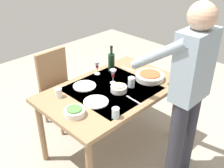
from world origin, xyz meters
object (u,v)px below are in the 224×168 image
object	(u,v)px
dining_table	(112,96)
dinner_plate_near	(96,102)
chair_near	(58,83)
water_cup_near_right	(131,82)
side_bowl_salad	(74,112)
side_bowl_bread	(119,88)
person_server	(188,88)
wine_glass_left	(97,65)
water_cup_near_left	(59,93)
serving_bowl_pasta	(150,76)
dinner_plate_far	(85,86)
water_cup_far_left	(116,113)
wine_bottle	(111,62)
wine_glass_right	(113,74)

from	to	relation	value
dining_table	dinner_plate_near	size ratio (longest dim) A/B	6.10
chair_near	dinner_plate_near	xyz separation A→B (m)	(0.18, 0.89, 0.24)
water_cup_near_right	side_bowl_salad	xyz separation A→B (m)	(0.70, -0.02, -0.02)
dining_table	side_bowl_bread	xyz separation A→B (m)	(-0.01, 0.09, 0.12)
person_server	wine_glass_left	world-z (taller)	person_server
water_cup_near_right	side_bowl_bread	bearing A→B (deg)	-8.99
water_cup_near_left	serving_bowl_pasta	distance (m)	0.96
dinner_plate_far	water_cup_near_left	bearing A→B (deg)	-3.47
chair_near	water_cup_far_left	world-z (taller)	chair_near
chair_near	side_bowl_bread	xyz separation A→B (m)	(-0.10, 0.90, 0.26)
water_cup_near_left	side_bowl_bread	xyz separation A→B (m)	(-0.47, 0.33, -0.01)
wine_bottle	water_cup_far_left	size ratio (longest dim) A/B	3.16
wine_bottle	side_bowl_bread	world-z (taller)	wine_bottle
wine_glass_left	dinner_plate_near	distance (m)	0.57
side_bowl_bread	dinner_plate_far	xyz separation A→B (m)	(0.18, -0.31, -0.03)
person_server	water_cup_near_right	size ratio (longest dim) A/B	16.58
water_cup_far_left	side_bowl_salad	size ratio (longest dim) A/B	0.52
wine_bottle	dinner_plate_far	world-z (taller)	wine_bottle
person_server	wine_glass_right	xyz separation A→B (m)	(0.12, -0.77, -0.10)
side_bowl_bread	dinner_plate_near	size ratio (longest dim) A/B	0.70
water_cup_near_left	water_cup_near_right	size ratio (longest dim) A/B	0.90
water_cup_near_left	wine_glass_left	bearing A→B (deg)	-170.58
water_cup_near_left	side_bowl_salad	xyz separation A→B (m)	(0.07, 0.33, -0.01)
chair_near	dinner_plate_near	bearing A→B (deg)	78.30
dinner_plate_near	water_cup_near_left	bearing A→B (deg)	-59.63
wine_bottle	side_bowl_salad	distance (m)	0.89
wine_glass_right	dinner_plate_far	distance (m)	0.31
dining_table	wine_bottle	distance (m)	0.43
chair_near	side_bowl_bread	distance (m)	0.95
serving_bowl_pasta	side_bowl_bread	size ratio (longest dim) A/B	1.87
chair_near	dinner_plate_far	world-z (taller)	chair_near
person_server	side_bowl_salad	bearing A→B (deg)	-39.11
dining_table	serving_bowl_pasta	bearing A→B (deg)	161.19
water_cup_far_left	wine_glass_left	bearing A→B (deg)	-121.59
side_bowl_bread	water_cup_near_left	bearing A→B (deg)	-34.57
wine_bottle	wine_glass_left	world-z (taller)	wine_bottle
wine_glass_right	chair_near	bearing A→B (deg)	-76.35
chair_near	water_cup_near_right	world-z (taller)	chair_near
wine_glass_right	water_cup_far_left	size ratio (longest dim) A/B	1.61
water_cup_far_left	side_bowl_salad	world-z (taller)	water_cup_far_left
wine_glass_right	side_bowl_bread	world-z (taller)	wine_glass_right
serving_bowl_pasta	dinner_plate_near	world-z (taller)	serving_bowl_pasta
wine_bottle	wine_glass_left	size ratio (longest dim) A/B	1.96
serving_bowl_pasta	water_cup_near_left	bearing A→B (deg)	-23.41
wine_bottle	serving_bowl_pasta	xyz separation A→B (m)	(-0.15, 0.42, -0.08)
wine_glass_right	dinner_plate_near	world-z (taller)	wine_glass_right
wine_bottle	water_cup_near_right	size ratio (longest dim) A/B	2.91
water_cup_near_left	chair_near	bearing A→B (deg)	-122.47
water_cup_near_left	dinner_plate_far	size ratio (longest dim) A/B	0.40
water_cup_near_left	dinner_plate_far	distance (m)	0.30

